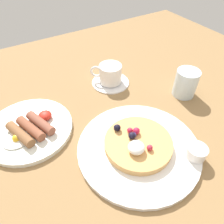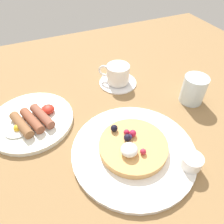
% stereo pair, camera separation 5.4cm
% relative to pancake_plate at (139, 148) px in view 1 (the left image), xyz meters
% --- Properties ---
extents(ground_plane, '(1.57, 1.24, 0.03)m').
position_rel_pancake_plate_xyz_m(ground_plane, '(-0.06, 0.09, -0.02)').
color(ground_plane, olive).
extents(pancake_plate, '(0.30, 0.30, 0.01)m').
position_rel_pancake_plate_xyz_m(pancake_plate, '(0.00, 0.00, 0.00)').
color(pancake_plate, white).
rests_on(pancake_plate, ground_plane).
extents(pancake_with_berries, '(0.16, 0.16, 0.04)m').
position_rel_pancake_plate_xyz_m(pancake_with_berries, '(-0.00, 0.00, 0.02)').
color(pancake_with_berries, tan).
rests_on(pancake_with_berries, pancake_plate).
extents(syrup_ramekin, '(0.05, 0.05, 0.03)m').
position_rel_pancake_plate_xyz_m(syrup_ramekin, '(0.10, -0.09, 0.02)').
color(syrup_ramekin, white).
rests_on(syrup_ramekin, pancake_plate).
extents(breakfast_plate, '(0.23, 0.23, 0.01)m').
position_rel_pancake_plate_xyz_m(breakfast_plate, '(-0.21, 0.20, 0.00)').
color(breakfast_plate, white).
rests_on(breakfast_plate, ground_plane).
extents(fried_breakfast, '(0.14, 0.11, 0.03)m').
position_rel_pancake_plate_xyz_m(fried_breakfast, '(-0.21, 0.18, 0.02)').
color(fried_breakfast, brown).
rests_on(fried_breakfast, breakfast_plate).
extents(coffee_saucer, '(0.12, 0.12, 0.01)m').
position_rel_pancake_plate_xyz_m(coffee_saucer, '(0.08, 0.27, -0.00)').
color(coffee_saucer, white).
rests_on(coffee_saucer, ground_plane).
extents(coffee_cup, '(0.09, 0.08, 0.06)m').
position_rel_pancake_plate_xyz_m(coffee_cup, '(0.08, 0.27, 0.03)').
color(coffee_cup, white).
rests_on(coffee_cup, coffee_saucer).
extents(water_glass, '(0.07, 0.07, 0.08)m').
position_rel_pancake_plate_xyz_m(water_glass, '(0.25, 0.10, 0.04)').
color(water_glass, silver).
rests_on(water_glass, ground_plane).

